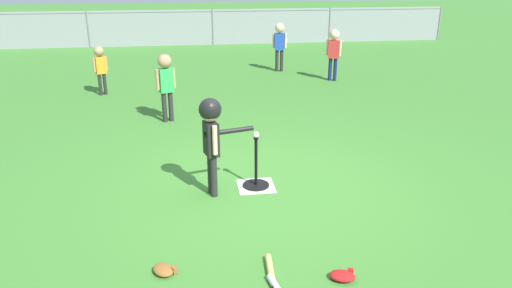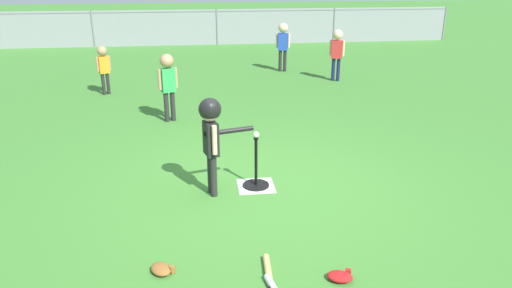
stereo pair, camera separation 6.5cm
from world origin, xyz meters
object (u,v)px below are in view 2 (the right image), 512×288
object	(u,v)px
batter_child	(211,127)
spare_bat_wood	(268,273)
fielder_deep_left	(168,78)
baseball_on_tee	(256,135)
batting_tee	(256,179)
fielder_near_left	(337,48)
fielder_deep_center	(103,64)
glove_tossed_aside	(340,276)
fielder_near_right	(283,40)
glove_near_bats	(162,269)

from	to	relation	value
batter_child	spare_bat_wood	distance (m)	1.88
fielder_deep_left	spare_bat_wood	world-z (taller)	fielder_deep_left
fielder_deep_left	baseball_on_tee	bearing A→B (deg)	-67.63
batting_tee	batter_child	size ratio (longest dim) A/B	0.54
fielder_near_left	fielder_deep_center	bearing A→B (deg)	-173.20
batter_child	glove_tossed_aside	size ratio (longest dim) A/B	4.47
spare_bat_wood	fielder_deep_left	bearing A→B (deg)	102.56
baseball_on_tee	batter_child	xyz separation A→B (m)	(-0.52, -0.14, 0.16)
fielder_deep_center	batting_tee	bearing A→B (deg)	-62.05
fielder_near_right	spare_bat_wood	size ratio (longest dim) A/B	1.66
baseball_on_tee	fielder_near_right	distance (m)	6.73
batter_child	fielder_near_right	bearing A→B (deg)	73.10
spare_bat_wood	batting_tee	bearing A→B (deg)	86.15
fielder_near_left	glove_tossed_aside	world-z (taller)	fielder_near_left
fielder_near_left	baseball_on_tee	bearing A→B (deg)	-115.34
baseball_on_tee	fielder_deep_left	distance (m)	2.99
batting_tee	baseball_on_tee	world-z (taller)	baseball_on_tee
fielder_deep_center	fielder_deep_left	distance (m)	2.43
fielder_near_left	fielder_deep_left	size ratio (longest dim) A/B	1.01
fielder_deep_center	fielder_deep_left	world-z (taller)	fielder_deep_left
batter_child	spare_bat_wood	bearing A→B (deg)	-76.31
baseball_on_tee	batter_child	bearing A→B (deg)	-165.17
batter_child	glove_tossed_aside	bearing A→B (deg)	-60.66
batter_child	glove_tossed_aside	distance (m)	2.20
glove_near_bats	baseball_on_tee	bearing A→B (deg)	57.33
fielder_deep_left	spare_bat_wood	distance (m)	4.73
fielder_deep_left	glove_near_bats	size ratio (longest dim) A/B	4.27
fielder_deep_center	glove_tossed_aside	world-z (taller)	fielder_deep_center
spare_bat_wood	glove_tossed_aside	bearing A→B (deg)	-12.48
fielder_deep_center	batter_child	bearing A→B (deg)	-67.78
fielder_deep_left	glove_near_bats	world-z (taller)	fielder_deep_left
glove_near_bats	fielder_deep_left	bearing A→B (deg)	91.22
fielder_near_right	fielder_deep_left	size ratio (longest dim) A/B	1.03
batting_tee	glove_tossed_aside	size ratio (longest dim) A/B	2.42
spare_bat_wood	baseball_on_tee	bearing A→B (deg)	86.15
fielder_near_left	fielder_deep_left	bearing A→B (deg)	-144.74
fielder_near_right	spare_bat_wood	bearing A→B (deg)	-101.05
spare_bat_wood	glove_tossed_aside	xyz separation A→B (m)	(0.60, -0.13, 0.01)
batting_tee	fielder_near_left	world-z (taller)	fielder_near_left
fielder_near_right	fielder_deep_left	distance (m)	4.62
spare_bat_wood	fielder_near_left	bearing A→B (deg)	69.61
baseball_on_tee	fielder_near_right	xyz separation A→B (m)	(1.51, 6.55, 0.10)
fielder_deep_left	glove_near_bats	distance (m)	4.45
baseball_on_tee	fielder_near_left	distance (m)	5.94
batting_tee	spare_bat_wood	xyz separation A→B (m)	(-0.12, -1.80, -0.07)
glove_near_bats	glove_tossed_aside	world-z (taller)	same
fielder_near_right	glove_near_bats	xyz separation A→B (m)	(-2.55, -8.18, -0.73)
fielder_deep_left	spare_bat_wood	size ratio (longest dim) A/B	1.61
spare_bat_wood	glove_tossed_aside	world-z (taller)	glove_tossed_aside
fielder_near_right	fielder_deep_center	xyz separation A→B (m)	(-4.03, -1.79, -0.13)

